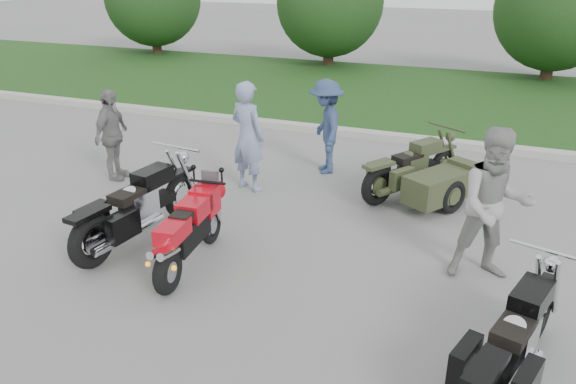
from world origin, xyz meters
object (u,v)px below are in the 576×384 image
(cruiser_right, at_px, (513,347))
(person_grey, at_px, (494,206))
(cruiser_left, at_px, (135,210))
(person_stripe, at_px, (248,136))
(cruiser_sidecar, at_px, (427,179))
(sportbike_red, at_px, (189,230))
(person_denim, at_px, (326,127))
(person_back, at_px, (112,135))

(cruiser_right, xyz_separation_m, person_grey, (-0.31, 1.95, 0.50))
(cruiser_left, bearing_deg, person_stripe, 82.73)
(cruiser_sidecar, bearing_deg, sportbike_red, -96.02)
(person_grey, bearing_deg, cruiser_sidecar, 98.09)
(cruiser_right, bearing_deg, cruiser_left, -176.52)
(cruiser_right, bearing_deg, person_denim, 141.67)
(person_denim, distance_m, person_back, 3.70)
(cruiser_right, height_order, person_back, person_back)
(person_back, bearing_deg, sportbike_red, -135.30)
(person_stripe, relative_size, person_denim, 1.09)
(cruiser_left, bearing_deg, person_grey, 17.54)
(person_back, bearing_deg, cruiser_left, -143.80)
(sportbike_red, relative_size, cruiser_left, 0.76)
(person_stripe, bearing_deg, person_back, 28.36)
(person_stripe, distance_m, person_back, 2.41)
(cruiser_left, relative_size, person_stripe, 1.32)
(cruiser_left, relative_size, person_grey, 1.29)
(person_denim, relative_size, person_back, 1.06)
(cruiser_left, distance_m, person_denim, 3.88)
(cruiser_right, relative_size, person_back, 1.37)
(cruiser_left, distance_m, person_grey, 4.56)
(sportbike_red, xyz_separation_m, cruiser_sidecar, (2.43, 3.12, -0.11))
(cruiser_left, distance_m, cruiser_sidecar, 4.44)
(cruiser_sidecar, bearing_deg, cruiser_right, -39.54)
(cruiser_sidecar, bearing_deg, cruiser_left, -109.15)
(cruiser_left, relative_size, person_denim, 1.44)
(person_stripe, distance_m, person_denim, 1.55)
(sportbike_red, xyz_separation_m, cruiser_right, (3.75, -0.83, -0.07))
(person_back, bearing_deg, person_grey, -106.88)
(cruiser_right, relative_size, cruiser_sidecar, 1.06)
(cruiser_left, height_order, person_grey, person_grey)
(person_grey, bearing_deg, cruiser_right, -99.87)
(person_grey, bearing_deg, person_back, 151.32)
(person_stripe, bearing_deg, person_grey, 176.71)
(sportbike_red, xyz_separation_m, person_back, (-2.79, 2.20, 0.28))
(cruiser_sidecar, xyz_separation_m, person_grey, (1.02, -1.99, 0.54))
(cruiser_sidecar, relative_size, person_stripe, 1.13)
(person_stripe, bearing_deg, cruiser_left, 93.34)
(person_stripe, bearing_deg, person_denim, -109.01)
(cruiser_left, bearing_deg, cruiser_right, -6.16)
(cruiser_sidecar, height_order, person_back, person_back)
(sportbike_red, bearing_deg, person_denim, 76.61)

